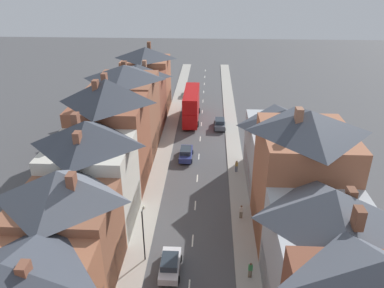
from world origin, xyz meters
TOP-DOWN VIEW (x-y plane):
  - pavement_left at (-5.10, 38.00)m, footprint 2.20×104.00m
  - pavement_right at (5.10, 38.00)m, footprint 2.20×104.00m
  - centre_line_dashes at (0.00, 36.00)m, footprint 0.14×97.80m
  - terrace_row_left at (-10.18, 24.27)m, footprint 8.00×70.24m
  - terrace_row_right at (10.19, 11.10)m, footprint 8.00×46.29m
  - double_decker_bus_lead at (-1.81, 49.86)m, footprint 2.74×10.80m
  - car_near_blue at (-3.10, 63.20)m, footprint 1.90×4.09m
  - car_near_silver at (3.10, 46.50)m, footprint 1.90×4.29m
  - car_parked_left_a at (-1.80, 35.35)m, footprint 1.90×4.49m
  - car_parked_right_a at (-1.80, 13.78)m, footprint 1.90×4.13m
  - pedestrian_mid_right at (5.21, 13.31)m, footprint 0.36×0.22m
  - pedestrian_far_left at (5.00, 21.75)m, footprint 0.36×0.22m
  - pedestrian_far_right at (5.06, 31.73)m, footprint 0.36×0.22m
  - street_lamp at (-4.25, 15.16)m, footprint 0.20×1.12m

SIDE VIEW (x-z plane):
  - centre_line_dashes at x=0.00m, z-range 0.00..0.01m
  - pavement_left at x=-5.10m, z-range 0.00..0.14m
  - pavement_right at x=5.10m, z-range 0.00..0.14m
  - car_parked_right_a at x=-1.80m, z-range 0.01..1.59m
  - car_near_blue at x=-3.10m, z-range 0.01..1.59m
  - car_parked_left_a at x=-1.80m, z-range 0.01..1.65m
  - car_near_silver at x=3.10m, z-range 0.01..1.67m
  - pedestrian_mid_right at x=5.21m, z-range 0.23..1.84m
  - pedestrian_far_left at x=5.00m, z-range 0.23..1.84m
  - pedestrian_far_right at x=5.06m, z-range 0.23..1.84m
  - double_decker_bus_lead at x=-1.81m, z-range 0.17..5.47m
  - street_lamp at x=-4.25m, z-range 0.49..5.99m
  - terrace_row_left at x=-10.18m, z-range -0.93..12.42m
  - terrace_row_right at x=10.19m, z-range -0.93..12.81m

